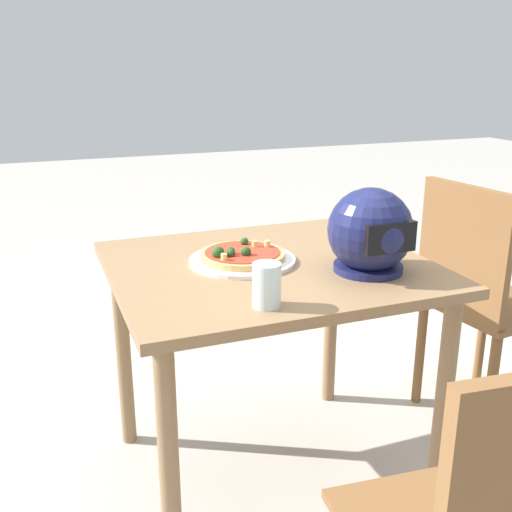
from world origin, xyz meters
name	(u,v)px	position (x,y,z in m)	size (l,w,h in m)	color
ground_plane	(268,472)	(0.00, 0.00, 0.00)	(14.00, 14.00, 0.00)	#B2ADA3
dining_table	(269,295)	(0.00, 0.00, 0.62)	(0.91, 0.80, 0.73)	olive
pizza_plate	(242,260)	(0.07, -0.03, 0.73)	(0.31, 0.31, 0.01)	white
pizza	(241,255)	(0.08, -0.03, 0.75)	(0.25, 0.25, 0.05)	tan
motorcycle_helmet	(370,232)	(-0.23, 0.17, 0.84)	(0.24, 0.24, 0.24)	#191E4C
drinking_glass	(267,285)	(0.13, 0.30, 0.78)	(0.07, 0.07, 0.11)	silver
chair_side	(478,292)	(-0.82, -0.04, 0.51)	(0.45, 0.45, 0.90)	brown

